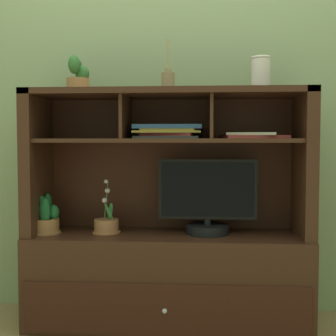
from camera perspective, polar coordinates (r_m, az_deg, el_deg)
The scene contains 11 objects.
floor_plane at distance 2.56m, azimuth 0.00°, elevation -18.59°, with size 6.00×6.00×0.02m, color #90744C.
back_wall at distance 2.65m, azimuth 0.37°, elevation 13.18°, with size 6.00×0.02×2.80m, color #8CA471.
media_console at distance 2.45m, azimuth 0.01°, elevation -9.92°, with size 1.42×0.45×1.20m.
tv_monitor at distance 2.40m, azimuth 4.84°, elevation -4.12°, with size 0.50×0.22×0.38m.
potted_orchid at distance 2.46m, azimuth -7.51°, elevation -6.89°, with size 0.15×0.15×0.28m.
potted_fern at distance 2.51m, azimuth -14.82°, elevation -5.91°, with size 0.17×0.17×0.20m.
magazine_stack_left at distance 2.39m, azimuth 10.33°, elevation 3.87°, with size 0.33×0.29×0.03m.
magazine_stack_centre at distance 2.39m, azimuth -0.09°, elevation 4.48°, with size 0.35×0.28×0.07m.
diffuser_bottle at distance 2.40m, azimuth 0.01°, elevation 10.60°, with size 0.07×0.07×0.26m.
potted_succulent at distance 2.46m, azimuth -10.95°, elevation 10.83°, with size 0.13×0.13×0.18m.
ceramic_vase at distance 2.40m, azimuth 11.28°, elevation 11.33°, with size 0.10×0.10×0.16m.
Camera 1 is at (0.16, -2.37, 0.94)m, focal length 49.89 mm.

